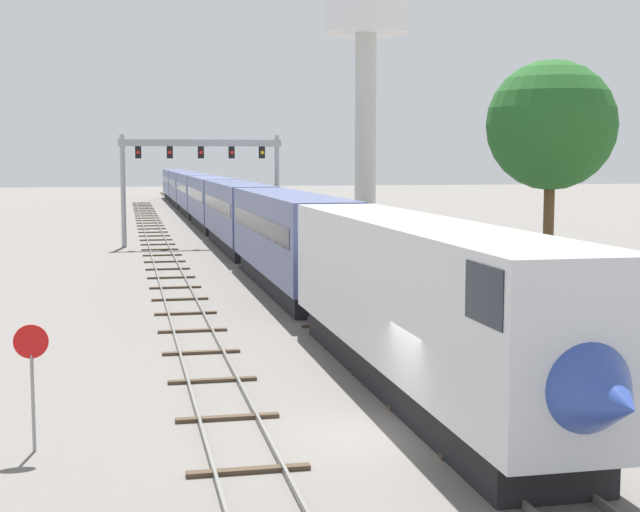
% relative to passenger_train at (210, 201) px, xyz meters
% --- Properties ---
extents(ground_plane, '(400.00, 400.00, 0.00)m').
position_rel_passenger_train_xyz_m(ground_plane, '(-2.00, -66.36, -2.61)').
color(ground_plane, slate).
extents(track_main, '(2.60, 200.00, 0.16)m').
position_rel_passenger_train_xyz_m(track_main, '(0.00, -6.36, -2.55)').
color(track_main, slate).
rests_on(track_main, ground).
extents(track_near, '(2.60, 160.00, 0.16)m').
position_rel_passenger_train_xyz_m(track_near, '(-5.50, -26.36, -2.55)').
color(track_near, slate).
rests_on(track_near, ground).
extents(passenger_train, '(3.04, 145.22, 4.80)m').
position_rel_passenger_train_xyz_m(passenger_train, '(0.00, 0.00, 0.00)').
color(passenger_train, silver).
rests_on(passenger_train, ground).
extents(signal_gantry, '(12.10, 0.49, 8.30)m').
position_rel_passenger_train_xyz_m(signal_gantry, '(-2.25, -17.48, 3.48)').
color(signal_gantry, '#999BA0').
rests_on(signal_gantry, ground).
extents(water_tower, '(10.41, 10.41, 27.94)m').
position_rel_passenger_train_xyz_m(water_tower, '(21.01, 22.46, 19.66)').
color(water_tower, beige).
rests_on(water_tower, ground).
extents(stop_sign, '(0.76, 0.08, 2.88)m').
position_rel_passenger_train_xyz_m(stop_sign, '(-10.00, -65.97, -0.74)').
color(stop_sign, gray).
rests_on(stop_sign, ground).
extents(trackside_tree_left, '(6.72, 6.72, 11.61)m').
position_rel_passenger_train_xyz_m(trackside_tree_left, '(13.74, -42.48, 5.60)').
color(trackside_tree_left, brown).
rests_on(trackside_tree_left, ground).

